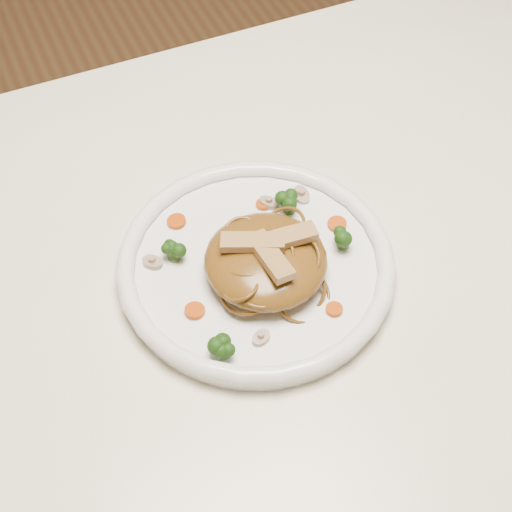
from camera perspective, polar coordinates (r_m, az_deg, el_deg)
name	(u,v)px	position (r m, az deg, el deg)	size (l,w,h in m)	color
ground	(279,500)	(1.52, 1.70, -17.62)	(4.00, 4.00, 0.00)	brown
table	(291,301)	(0.94, 2.62, -3.34)	(1.20, 0.80, 0.75)	beige
plate	(256,269)	(0.83, 0.00, -0.94)	(0.30, 0.30, 0.02)	white
noodle_mound	(266,260)	(0.80, 0.72, -0.33)	(0.13, 0.13, 0.04)	brown
chicken_a	(286,238)	(0.79, 2.25, 1.37)	(0.06, 0.02, 0.01)	tan
chicken_b	(253,242)	(0.78, -0.25, 1.04)	(0.07, 0.02, 0.01)	tan
chicken_c	(270,256)	(0.77, 1.05, -0.03)	(0.07, 0.02, 0.01)	tan
broccoli_0	(290,202)	(0.86, 2.52, 4.00)	(0.02, 0.02, 0.03)	#1C470E
broccoli_1	(173,249)	(0.82, -6.16, 0.50)	(0.03, 0.03, 0.03)	#1C470E
broccoli_2	(224,347)	(0.75, -2.43, -6.77)	(0.02, 0.02, 0.03)	#1C470E
broccoli_3	(344,236)	(0.83, 6.55, 1.46)	(0.03, 0.03, 0.03)	#1C470E
carrot_0	(263,204)	(0.88, 0.56, 3.87)	(0.02, 0.02, 0.01)	#B64406
carrot_1	(195,311)	(0.79, -4.57, -4.06)	(0.02, 0.02, 0.01)	#B64406
carrot_2	(337,224)	(0.86, 6.03, 2.36)	(0.02, 0.02, 0.01)	#B64406
carrot_3	(176,221)	(0.87, -5.92, 2.57)	(0.02, 0.02, 0.01)	#B64406
carrot_4	(334,309)	(0.79, 5.82, -3.95)	(0.02, 0.02, 0.01)	#B64406
mushroom_0	(261,338)	(0.77, 0.37, -6.07)	(0.02, 0.02, 0.01)	tan
mushroom_1	(301,195)	(0.89, 3.38, 4.53)	(0.03, 0.03, 0.01)	tan
mushroom_2	(153,262)	(0.83, -7.68, -0.47)	(0.02, 0.02, 0.01)	tan
mushroom_3	(269,203)	(0.88, 0.95, 3.97)	(0.02, 0.02, 0.01)	tan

